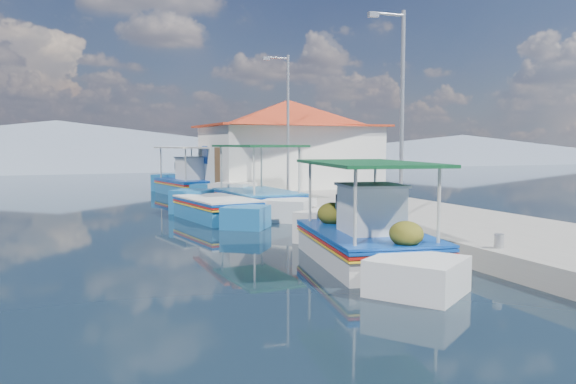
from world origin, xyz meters
name	(u,v)px	position (x,y,z in m)	size (l,w,h in m)	color
ground	(279,258)	(0.00, 0.00, 0.00)	(160.00, 160.00, 0.00)	black
quay	(371,210)	(5.90, 6.00, 0.25)	(5.00, 44.00, 0.50)	gray
bollards	(328,203)	(3.80, 5.25, 0.65)	(0.20, 17.20, 0.30)	#A5A8AD
main_caique	(364,241)	(1.62, -1.14, 0.49)	(3.09, 7.58, 2.53)	silver
caique_green_canopy	(258,201)	(2.45, 8.81, 0.43)	(2.68, 7.77, 2.91)	silver
caique_blue_hull	(216,211)	(0.38, 7.24, 0.31)	(2.59, 6.47, 1.17)	#1A64A0
caique_far	(189,184)	(1.61, 17.64, 0.51)	(3.20, 7.80, 2.77)	#1A64A0
harbor_building	(288,142)	(6.20, 15.00, 2.78)	(10.49, 10.49, 4.40)	silver
lamp_post_near	(399,103)	(4.51, 2.00, 3.85)	(1.21, 0.14, 6.00)	#A5A8AD
lamp_post_far	(286,117)	(4.51, 11.00, 3.85)	(1.21, 0.14, 6.00)	#A5A8AD
mountain_ridge	(162,149)	(6.54, 56.00, 2.04)	(171.40, 96.00, 5.50)	slate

